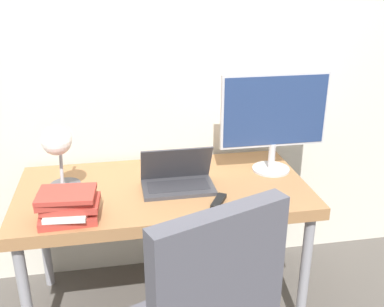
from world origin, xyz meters
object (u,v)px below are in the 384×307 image
monitor (274,116)px  desk_lamp (58,147)px  laptop (178,179)px  book_stack (68,206)px

monitor → desk_lamp: monitor is taller
laptop → desk_lamp: (-0.55, -0.00, 0.21)m
monitor → book_stack: (-1.03, -0.34, -0.24)m
laptop → monitor: bearing=12.9°
monitor → desk_lamp: size_ratio=1.57×
monitor → desk_lamp: (-1.07, -0.12, -0.05)m
monitor → book_stack: size_ratio=2.12×
monitor → desk_lamp: bearing=-173.4°
laptop → monitor: monitor is taller
desk_lamp → book_stack: size_ratio=1.35×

